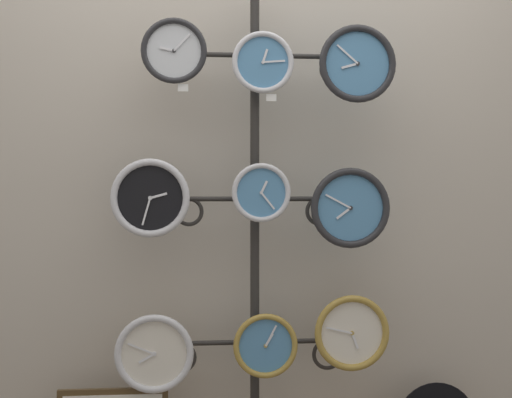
{
  "coord_description": "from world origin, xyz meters",
  "views": [
    {
      "loc": [
        -0.28,
        -2.45,
        1.16
      ],
      "look_at": [
        0.0,
        0.36,
        1.14
      ],
      "focal_mm": 50.0,
      "sensor_mm": 36.0,
      "label": 1
    }
  ],
  "objects": [
    {
      "name": "shop_wall",
      "position": [
        0.0,
        0.57,
        1.4
      ],
      "size": [
        4.4,
        0.04,
        2.8
      ],
      "color": "#BCB2A3",
      "rests_on": "ground_plane"
    },
    {
      "name": "display_stand",
      "position": [
        -0.0,
        0.41,
        0.65
      ],
      "size": [
        0.77,
        0.42,
        2.02
      ],
      "color": "#282623",
      "rests_on": "ground_plane"
    },
    {
      "name": "clock_top_left",
      "position": [
        -0.32,
        0.33,
        1.71
      ],
      "size": [
        0.26,
        0.04,
        0.26
      ],
      "color": "silver"
    },
    {
      "name": "clock_top_center",
      "position": [
        0.02,
        0.33,
        1.68
      ],
      "size": [
        0.25,
        0.04,
        0.25
      ],
      "color": "#4C84B2"
    },
    {
      "name": "clock_top_right",
      "position": [
        0.39,
        0.29,
        1.67
      ],
      "size": [
        0.31,
        0.04,
        0.31
      ],
      "color": "#4C84B2"
    },
    {
      "name": "clock_middle_left",
      "position": [
        -0.41,
        0.32,
        1.14
      ],
      "size": [
        0.3,
        0.04,
        0.3
      ],
      "color": "black"
    },
    {
      "name": "clock_middle_center",
      "position": [
        0.02,
        0.32,
        1.16
      ],
      "size": [
        0.23,
        0.04,
        0.23
      ],
      "color": "#4C84B2"
    },
    {
      "name": "clock_middle_right",
      "position": [
        0.37,
        0.32,
        1.1
      ],
      "size": [
        0.32,
        0.04,
        0.32
      ],
      "color": "#4C84B2"
    },
    {
      "name": "clock_bottom_left",
      "position": [
        -0.4,
        0.32,
        0.54
      ],
      "size": [
        0.31,
        0.04,
        0.31
      ],
      "color": "silver"
    },
    {
      "name": "clock_bottom_center",
      "position": [
        0.03,
        0.32,
        0.56
      ],
      "size": [
        0.25,
        0.04,
        0.25
      ],
      "color": "#4C84B2"
    },
    {
      "name": "clock_bottom_right",
      "position": [
        0.38,
        0.32,
        0.61
      ],
      "size": [
        0.3,
        0.04,
        0.3
      ],
      "color": "silver"
    },
    {
      "name": "price_tag_upper",
      "position": [
        -0.29,
        0.33,
        1.57
      ],
      "size": [
        0.04,
        0.0,
        0.03
      ],
      "color": "white"
    },
    {
      "name": "price_tag_mid",
      "position": [
        0.06,
        0.33,
        1.54
      ],
      "size": [
        0.04,
        0.0,
        0.03
      ],
      "color": "white"
    }
  ]
}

